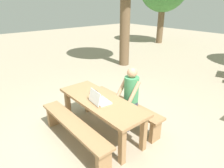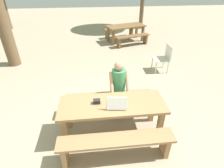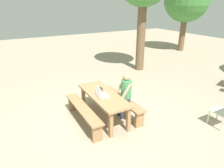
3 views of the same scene
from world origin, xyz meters
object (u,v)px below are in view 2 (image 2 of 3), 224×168
(small_pouch, at_px, (97,101))
(picnic_table_mid, at_px, (126,28))
(plastic_chair, at_px, (164,58))
(picnic_table_front, at_px, (112,108))
(person_seated, at_px, (119,86))
(laptop, at_px, (117,104))

(small_pouch, xyz_separation_m, picnic_table_mid, (1.47, 5.36, -0.15))
(plastic_chair, distance_m, picnic_table_mid, 3.05)
(small_pouch, distance_m, plastic_chair, 3.21)
(picnic_table_front, distance_m, person_seated, 0.59)
(person_seated, bearing_deg, picnic_table_front, -109.99)
(person_seated, bearing_deg, plastic_chair, 48.49)
(picnic_table_mid, bearing_deg, small_pouch, -122.54)
(person_seated, bearing_deg, picnic_table_mid, 78.37)
(laptop, distance_m, plastic_chair, 3.10)
(plastic_chair, bearing_deg, small_pouch, -41.37)
(picnic_table_mid, bearing_deg, person_seated, -118.86)
(laptop, xyz_separation_m, person_seated, (0.13, 0.63, -0.04))
(picnic_table_front, bearing_deg, picnic_table_mid, 77.50)
(small_pouch, distance_m, picnic_table_mid, 5.56)
(plastic_chair, height_order, picnic_table_mid, plastic_chair)
(person_seated, bearing_deg, small_pouch, -133.03)
(small_pouch, bearing_deg, person_seated, 46.97)
(laptop, bearing_deg, picnic_table_mid, -94.99)
(picnic_table_front, height_order, small_pouch, small_pouch)
(picnic_table_front, bearing_deg, small_pouch, 171.11)
(plastic_chair, bearing_deg, picnic_table_front, -37.06)
(plastic_chair, xyz_separation_m, picnic_table_mid, (-0.66, 2.97, 0.15))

